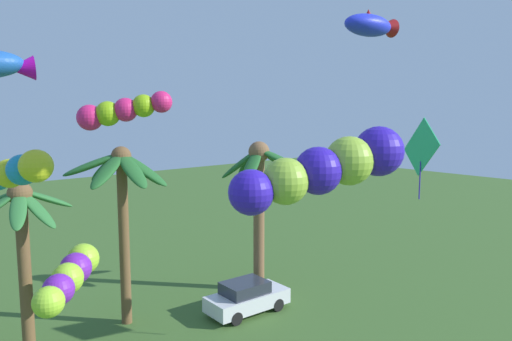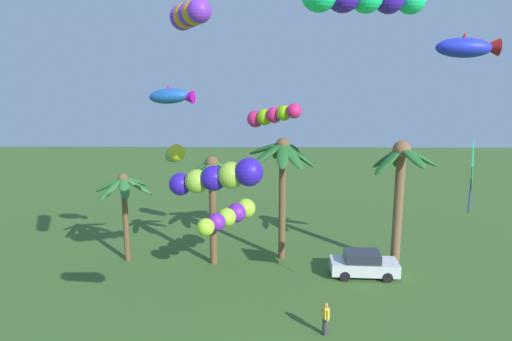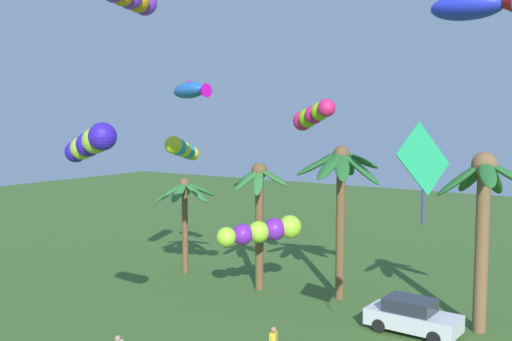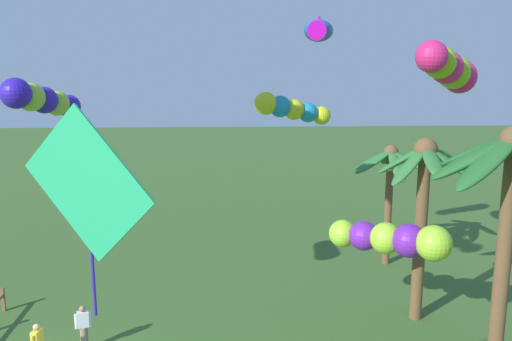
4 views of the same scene
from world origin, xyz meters
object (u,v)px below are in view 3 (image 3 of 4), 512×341
Objects in this scene: palm_tree_0 at (483,202)px; kite_tube_3 at (182,149)px; kite_fish_1 at (191,90)px; palm_tree_3 at (259,197)px; kite_tube_7 at (313,115)px; parked_car_0 at (412,316)px; kite_tube_4 at (263,231)px; kite_tube_5 at (90,143)px; kite_fish_2 at (472,5)px; palm_tree_1 at (184,199)px; kite_diamond_6 at (423,160)px; palm_tree_2 at (341,179)px.

kite_tube_3 is (-12.74, -4.78, 2.13)m from palm_tree_0.
kite_tube_3 is at bearing -77.08° from kite_fish_1.
kite_tube_7 is (3.58, -0.77, 4.31)m from palm_tree_3.
kite_fish_1 is 6.05m from kite_tube_7.
palm_tree_3 is 10.17m from parked_car_0.
kite_tube_4 is 12.38m from kite_tube_5.
kite_fish_2 reaches higher than kite_tube_5.
kite_fish_2 is at bearing -26.31° from palm_tree_3.
palm_tree_0 reaches higher than kite_tube_4.
kite_tube_7 reaches higher than parked_car_0.
kite_tube_4 is (-10.29, -1.47, -2.12)m from palm_tree_0.
kite_tube_5 is at bearing -61.07° from palm_tree_1.
palm_tree_1 is at bearing 118.93° from kite_tube_5.
kite_tube_3 is (-10.38, -2.95, 7.05)m from parked_car_0.
parked_car_0 is 15.31m from kite_tube_5.
palm_tree_3 is 2.18× the size of kite_tube_5.
palm_tree_1 is 19.84m from kite_diamond_6.
palm_tree_2 is 2.82× the size of kite_fish_2.
palm_tree_2 reaches higher than kite_tube_4.
kite_tube_3 is 0.93× the size of kite_tube_5.
kite_fish_1 is 9.87m from kite_tube_5.
kite_fish_2 is 10.64m from kite_tube_7.
kite_tube_7 is (-8.02, 8.06, 1.38)m from kite_diamond_6.
kite_fish_2 is at bearing -5.58° from kite_tube_3.
kite_tube_4 is at bearing -51.28° from palm_tree_3.
parked_car_0 is (4.74, -2.69, -5.45)m from palm_tree_2.
palm_tree_1 is 1.95× the size of kite_tube_3.
kite_diamond_6 reaches higher than kite_tube_4.
palm_tree_3 reaches higher than kite_tube_4.
kite_diamond_6 is at bearing -37.27° from palm_tree_3.
kite_diamond_6 reaches higher than parked_car_0.
kite_tube_4 is at bearing -143.91° from palm_tree_2.
palm_tree_3 is 2.35× the size of kite_tube_3.
palm_tree_2 is 8.13m from kite_tube_3.
kite_fish_2 is at bearing -53.87° from parked_car_0.
kite_diamond_6 is (11.60, -8.83, 2.93)m from palm_tree_3.
kite_tube_5 is at bearing -147.31° from kite_fish_2.
kite_tube_4 is at bearing 157.28° from kite_fish_2.
kite_tube_7 is at bearing -12.10° from palm_tree_3.
palm_tree_2 is at bearing 3.20° from palm_tree_1.
palm_tree_1 is at bearing 171.72° from parked_car_0.
kite_tube_4 is 1.21× the size of kite_diamond_6.
parked_car_0 is (-2.36, -1.83, -4.91)m from palm_tree_0.
kite_fish_2 is (13.72, -2.32, 2.25)m from kite_fish_1.
kite_fish_2 is (7.85, -6.95, 6.67)m from palm_tree_2.
palm_tree_0 is 9.47m from kite_fish_2.
kite_tube_7 is (-5.46, 0.98, 8.64)m from parked_car_0.
kite_fish_1 is 14.10m from kite_fish_2.
kite_diamond_6 is (10.49, -7.44, 4.46)m from kite_tube_4.
kite_tube_3 is at bearing 110.35° from kite_tube_5.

